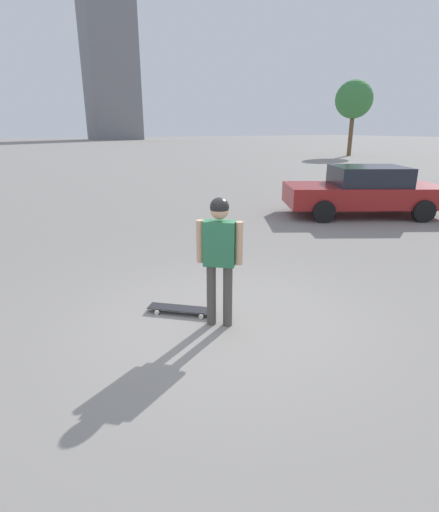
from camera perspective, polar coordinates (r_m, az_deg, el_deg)
ground_plane at (r=5.40m, az=-0.00°, el=-9.70°), size 220.00×220.00×0.00m
person at (r=5.00m, az=-0.00°, el=1.17°), size 0.41×0.48×1.70m
skateboard at (r=5.70m, az=-5.50°, el=-7.51°), size 0.78×0.85×0.08m
car_parked_near at (r=12.63m, az=19.96°, el=8.78°), size 3.77×4.83×1.44m
building_block_distant at (r=95.67m, az=-15.45°, el=25.57°), size 9.54×9.99×32.59m
tree_distant at (r=40.23m, az=18.66°, el=20.38°), size 3.31×3.31×6.58m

